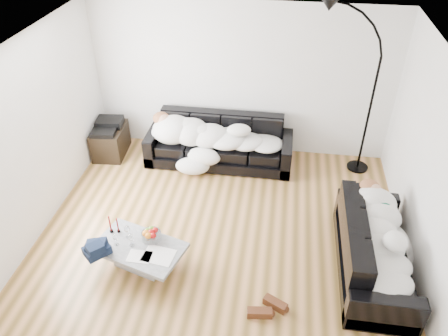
# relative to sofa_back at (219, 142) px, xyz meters

# --- Properties ---
(ground) EXTENTS (5.00, 5.00, 0.00)m
(ground) POSITION_rel_sofa_back_xyz_m (0.30, -1.73, -0.40)
(ground) COLOR brown
(ground) RESTS_ON ground
(wall_back) EXTENTS (5.00, 0.02, 2.60)m
(wall_back) POSITION_rel_sofa_back_xyz_m (0.30, 0.52, 0.90)
(wall_back) COLOR silver
(wall_back) RESTS_ON ground
(wall_left) EXTENTS (0.02, 4.50, 2.60)m
(wall_left) POSITION_rel_sofa_back_xyz_m (-2.20, -1.73, 0.90)
(wall_left) COLOR silver
(wall_left) RESTS_ON ground
(wall_right) EXTENTS (0.02, 4.50, 2.60)m
(wall_right) POSITION_rel_sofa_back_xyz_m (2.80, -1.73, 0.90)
(wall_right) COLOR silver
(wall_right) RESTS_ON ground
(ceiling) EXTENTS (5.00, 5.00, 0.00)m
(ceiling) POSITION_rel_sofa_back_xyz_m (0.30, -1.73, 2.20)
(ceiling) COLOR white
(ceiling) RESTS_ON ground
(sofa_back) EXTENTS (2.45, 0.85, 0.80)m
(sofa_back) POSITION_rel_sofa_back_xyz_m (0.00, 0.00, 0.00)
(sofa_back) COLOR black
(sofa_back) RESTS_ON ground
(sofa_right) EXTENTS (0.83, 1.94, 0.79)m
(sofa_right) POSITION_rel_sofa_back_xyz_m (2.30, -2.11, -0.01)
(sofa_right) COLOR black
(sofa_right) RESTS_ON ground
(sleeper_back) EXTENTS (2.07, 0.72, 0.41)m
(sleeper_back) POSITION_rel_sofa_back_xyz_m (0.00, -0.05, 0.23)
(sleeper_back) COLOR silver
(sleeper_back) RESTS_ON sofa_back
(sleeper_right) EXTENTS (0.70, 1.66, 0.41)m
(sleeper_right) POSITION_rel_sofa_back_xyz_m (2.30, -2.11, 0.22)
(sleeper_right) COLOR silver
(sleeper_right) RESTS_ON sofa_right
(teal_cushion) EXTENTS (0.42, 0.38, 0.20)m
(teal_cushion) POSITION_rel_sofa_back_xyz_m (2.24, -1.51, 0.32)
(teal_cushion) COLOR #0D5B3C
(teal_cushion) RESTS_ON sofa_right
(coffee_table) EXTENTS (1.25, 0.94, 0.32)m
(coffee_table) POSITION_rel_sofa_back_xyz_m (-0.63, -2.47, -0.24)
(coffee_table) COLOR #939699
(coffee_table) RESTS_ON ground
(fruit_bowl) EXTENTS (0.29, 0.29, 0.16)m
(fruit_bowl) POSITION_rel_sofa_back_xyz_m (-0.51, -2.32, 0.00)
(fruit_bowl) COLOR white
(fruit_bowl) RESTS_ON coffee_table
(wine_glass_a) EXTENTS (0.09, 0.09, 0.18)m
(wine_glass_a) POSITION_rel_sofa_back_xyz_m (-0.82, -2.33, 0.01)
(wine_glass_a) COLOR white
(wine_glass_a) RESTS_ON coffee_table
(wine_glass_b) EXTENTS (0.07, 0.07, 0.17)m
(wine_glass_b) POSITION_rel_sofa_back_xyz_m (-0.92, -2.49, 0.01)
(wine_glass_b) COLOR white
(wine_glass_b) RESTS_ON coffee_table
(wine_glass_c) EXTENTS (0.10, 0.10, 0.19)m
(wine_glass_c) POSITION_rel_sofa_back_xyz_m (-0.72, -2.47, 0.02)
(wine_glass_c) COLOR white
(wine_glass_c) RESTS_ON coffee_table
(candle_left) EXTENTS (0.05, 0.05, 0.27)m
(candle_left) POSITION_rel_sofa_back_xyz_m (-1.07, -2.27, 0.06)
(candle_left) COLOR maroon
(candle_left) RESTS_ON coffee_table
(candle_right) EXTENTS (0.05, 0.05, 0.23)m
(candle_right) POSITION_rel_sofa_back_xyz_m (-0.97, -2.26, 0.04)
(candle_right) COLOR maroon
(candle_right) RESTS_ON coffee_table
(newspaper_a) EXTENTS (0.42, 0.34, 0.01)m
(newspaper_a) POSITION_rel_sofa_back_xyz_m (-0.34, -2.59, -0.07)
(newspaper_a) COLOR silver
(newspaper_a) RESTS_ON coffee_table
(newspaper_b) EXTENTS (0.29, 0.21, 0.01)m
(newspaper_b) POSITION_rel_sofa_back_xyz_m (-0.57, -2.64, -0.07)
(newspaper_b) COLOR silver
(newspaper_b) RESTS_ON coffee_table
(navy_jacket) EXTENTS (0.41, 0.39, 0.16)m
(navy_jacket) POSITION_rel_sofa_back_xyz_m (-1.09, -2.68, 0.09)
(navy_jacket) COLOR black
(navy_jacket) RESTS_ON coffee_table
(shoes) EXTENTS (0.52, 0.39, 0.11)m
(shoes) POSITION_rel_sofa_back_xyz_m (1.03, -2.96, -0.34)
(shoes) COLOR #472311
(shoes) RESTS_ON ground
(av_cabinet) EXTENTS (0.56, 0.77, 0.51)m
(av_cabinet) POSITION_rel_sofa_back_xyz_m (-1.94, -0.02, -0.15)
(av_cabinet) COLOR black
(av_cabinet) RESTS_ON ground
(stereo) EXTENTS (0.47, 0.38, 0.13)m
(stereo) POSITION_rel_sofa_back_xyz_m (-1.94, -0.02, 0.17)
(stereo) COLOR black
(stereo) RESTS_ON av_cabinet
(floor_lamp) EXTENTS (0.91, 0.43, 2.42)m
(floor_lamp) POSITION_rel_sofa_back_xyz_m (2.36, 0.16, 0.81)
(floor_lamp) COLOR black
(floor_lamp) RESTS_ON ground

